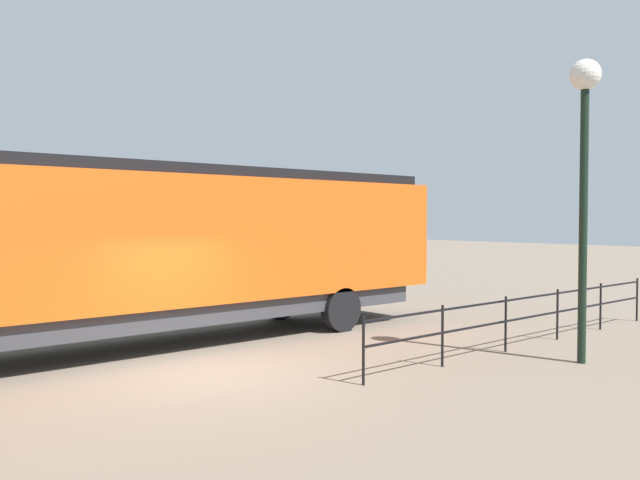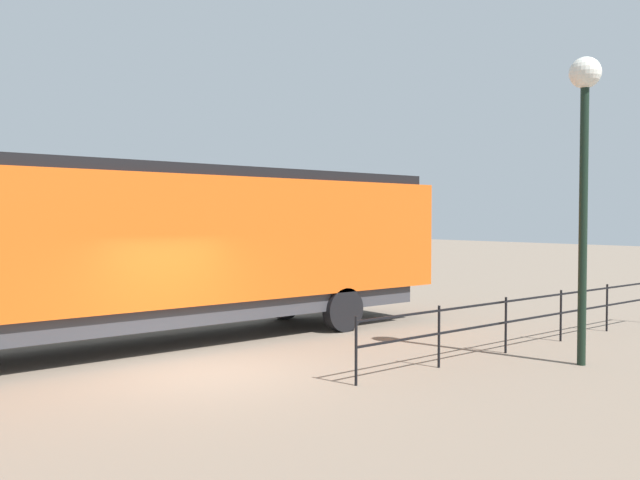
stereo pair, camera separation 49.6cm
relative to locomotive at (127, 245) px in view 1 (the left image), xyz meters
The scene contains 4 objects.
ground_plane 3.78m from the locomotive, ahead, with size 120.00×120.00×0.00m, color #756656.
locomotive is the anchor object (origin of this frame).
lamp_post 9.60m from the locomotive, 41.71° to the left, with size 0.60×0.60×5.91m.
platform_fence 9.02m from the locomotive, 52.62° to the left, with size 0.05×10.61×1.18m.
Camera 1 is at (10.20, -6.14, 2.84)m, focal length 36.49 mm.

